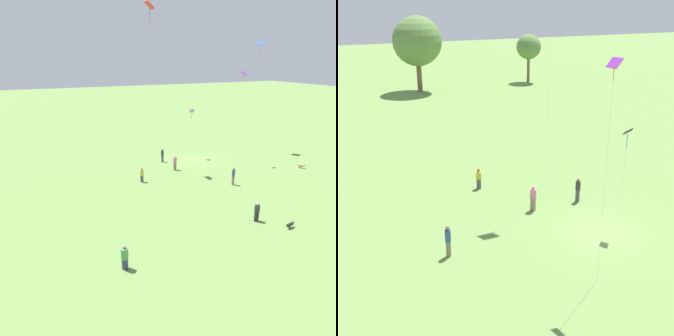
{
  "view_description": "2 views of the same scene",
  "coord_description": "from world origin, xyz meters",
  "views": [
    {
      "loc": [
        -36.17,
        21.05,
        12.88
      ],
      "look_at": [
        -8.98,
        8.4,
        2.77
      ],
      "focal_mm": 35.0,
      "sensor_mm": 36.0,
      "label": 1
    },
    {
      "loc": [
        -15.54,
        -21.41,
        14.01
      ],
      "look_at": [
        -4.89,
        3.71,
        3.71
      ],
      "focal_mm": 50.0,
      "sensor_mm": 36.0,
      "label": 2
    }
  ],
  "objects": [
    {
      "name": "ground_plane",
      "position": [
        0.0,
        0.0,
        0.0
      ],
      "size": [
        240.0,
        240.0,
        0.0
      ],
      "primitive_type": "plane",
      "color": "#6B8E47"
    },
    {
      "name": "person_0",
      "position": [
        0.99,
        4.56,
        0.88
      ],
      "size": [
        0.42,
        0.42,
        1.75
      ],
      "rotation": [
        0.0,
        0.0,
        0.23
      ],
      "color": "#4C4C51",
      "rests_on": "ground_plane"
    },
    {
      "name": "person_1",
      "position": [
        -4.67,
        9.53,
        0.79
      ],
      "size": [
        0.55,
        0.55,
        1.6
      ],
      "rotation": [
        0.0,
        0.0,
        1.02
      ],
      "color": "#4C4C51",
      "rests_on": "ground_plane"
    },
    {
      "name": "person_2",
      "position": [
        -2.57,
        4.49,
        0.89
      ],
      "size": [
        0.61,
        0.61,
        1.8
      ],
      "rotation": [
        0.0,
        0.0,
        5.48
      ],
      "color": "#847056",
      "rests_on": "ground_plane"
    },
    {
      "name": "person_3",
      "position": [
        -9.55,
        1.02,
        0.97
      ],
      "size": [
        0.47,
        0.47,
        1.89
      ],
      "rotation": [
        0.0,
        0.0,
        2.34
      ],
      "color": "#847056",
      "rests_on": "ground_plane"
    },
    {
      "name": "person_4",
      "position": [
        -18.79,
        16.0,
        0.84
      ],
      "size": [
        0.52,
        0.52,
        1.73
      ],
      "rotation": [
        0.0,
        0.0,
        4.82
      ],
      "color": "#333D5B",
      "rests_on": "ground_plane"
    },
    {
      "name": "person_5",
      "position": [
        -17.15,
        4.11,
        0.82
      ],
      "size": [
        0.62,
        0.62,
        1.67
      ],
      "rotation": [
        0.0,
        0.0,
        4.02
      ],
      "color": "#232328",
      "rests_on": "ground_plane"
    },
    {
      "name": "kite_0",
      "position": [
        -3.17,
        -4.32,
        10.3
      ],
      "size": [
        0.6,
        0.7,
        11.34
      ],
      "rotation": [
        0.0,
        0.0,
        4.17
      ],
      "color": "purple",
      "rests_on": "ground_plane"
    },
    {
      "name": "kite_2",
      "position": [
        -0.51,
        6.62,
        17.36
      ],
      "size": [
        1.09,
        0.85,
        18.55
      ],
      "rotation": [
        0.0,
        0.0,
        5.54
      ],
      "color": "red",
      "rests_on": "ground_plane"
    },
    {
      "name": "kite_3",
      "position": [
        1.13,
        -10.19,
        14.21
      ],
      "size": [
        1.44,
        1.41,
        14.95
      ],
      "rotation": [
        0.0,
        0.0,
        2.82
      ],
      "color": "blue",
      "rests_on": "ground_plane"
    },
    {
      "name": "kite_4",
      "position": [
        1.38,
        0.13,
        6.01
      ],
      "size": [
        0.81,
        0.81,
        6.51
      ],
      "rotation": [
        0.0,
        0.0,
        3.13
      ],
      "color": "black",
      "rests_on": "ground_plane"
    },
    {
      "name": "dog_0",
      "position": [
        -8.46,
        -9.95,
        0.35
      ],
      "size": [
        0.83,
        0.55,
        0.54
      ],
      "rotation": [
        0.0,
        0.0,
        1.97
      ],
      "color": "tan",
      "rests_on": "ground_plane"
    },
    {
      "name": "dog_1",
      "position": [
        -19.24,
        2.42,
        0.32
      ],
      "size": [
        0.4,
        0.8,
        0.47
      ],
      "rotation": [
        0.0,
        0.0,
        3.37
      ],
      "color": "black",
      "rests_on": "ground_plane"
    }
  ]
}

